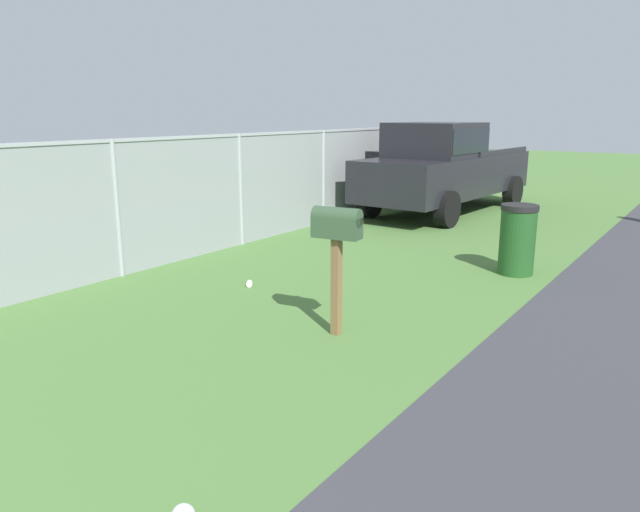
# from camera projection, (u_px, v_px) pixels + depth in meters

# --- Properties ---
(mailbox) EXTENTS (0.27, 0.53, 1.37)m
(mailbox) POSITION_uv_depth(u_px,v_px,m) (337.00, 233.00, 6.17)
(mailbox) COLOR brown
(mailbox) RESTS_ON ground
(pickup_truck) EXTENTS (5.66, 2.41, 2.09)m
(pickup_truck) POSITION_uv_depth(u_px,v_px,m) (443.00, 166.00, 13.94)
(pickup_truck) COLOR black
(pickup_truck) RESTS_ON ground
(trash_bin) EXTENTS (0.53, 0.53, 1.02)m
(trash_bin) POSITION_uv_depth(u_px,v_px,m) (517.00, 239.00, 8.71)
(trash_bin) COLOR #1E4C1E
(trash_bin) RESTS_ON ground
(fence_section) EXTENTS (18.26, 0.07, 1.96)m
(fence_section) POSITION_uv_depth(u_px,v_px,m) (286.00, 179.00, 11.59)
(fence_section) COLOR #9EA3A8
(fence_section) RESTS_ON ground
(litter_cup_midfield_b) EXTENTS (0.13, 0.12, 0.08)m
(litter_cup_midfield_b) POSITION_uv_depth(u_px,v_px,m) (249.00, 284.00, 8.17)
(litter_cup_midfield_b) COLOR white
(litter_cup_midfield_b) RESTS_ON ground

